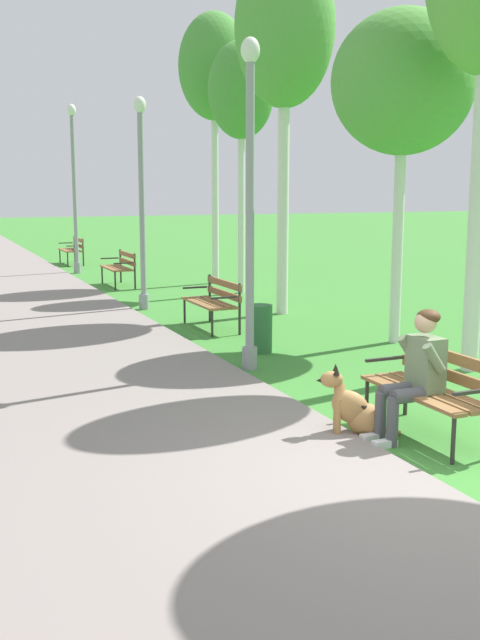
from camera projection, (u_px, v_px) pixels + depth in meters
name	position (u px, v px, depth m)	size (l,w,h in m)	color
ground_plane	(434.00, 474.00, 6.32)	(120.00, 120.00, 0.00)	#3D8433
park_bench_near	(433.00, 385.00, 7.20)	(0.55, 1.50, 0.85)	olive
park_bench_mid	(214.00, 299.00, 12.81)	(0.55, 1.50, 0.85)	olive
park_bench_far	(120.00, 265.00, 18.41)	(0.55, 1.50, 0.85)	olive
park_bench_furthest	(73.00, 248.00, 23.74)	(0.55, 1.50, 0.85)	olive
person_seated_on_near_bench	(416.00, 370.00, 7.10)	(0.74, 0.49, 1.25)	#4C4C51
dog_shepherd	(355.00, 410.00, 7.27)	(0.79, 0.46, 0.71)	#B27F47
lamp_post_near	(250.00, 203.00, 9.62)	(0.24, 0.24, 4.21)	gray
lamp_post_mid	(142.00, 201.00, 14.58)	(0.24, 0.24, 4.09)	gray
lamp_post_far	(74.00, 187.00, 20.91)	(0.24, 0.24, 4.64)	gray
birch_tree_third	(403.00, 84.00, 11.08)	(2.18, 1.97, 4.96)	silver
birch_tree_fourth	(285.00, 30.00, 13.55)	(1.82, 1.86, 6.68)	silver
birch_tree_fifth	(241.00, 92.00, 16.50)	(1.49, 1.35, 5.55)	silver
birch_tree_sixth	(214.00, 68.00, 18.18)	(1.76, 1.65, 6.54)	silver
litter_bin	(260.00, 329.00, 10.98)	(0.36, 0.36, 0.70)	#2D6638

